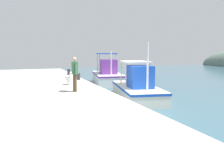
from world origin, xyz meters
name	(u,v)px	position (x,y,z in m)	size (l,w,h in m)	color
quay_pier	(1,113)	(0.00, -5.00, 0.40)	(36.00, 10.00, 0.80)	#B2B2AD
fishing_boat_nearest	(108,76)	(-8.55, 2.68, 0.73)	(5.50, 3.13, 2.92)	white
fishing_boat_second	(137,88)	(-2.00, 2.16, 0.66)	(5.63, 3.16, 3.32)	silver
pelican	(69,78)	(-4.01, -1.54, 1.20)	(0.96, 0.54, 0.82)	tan
fisherman_standing	(75,72)	(-1.45, -1.69, 1.78)	(0.64, 0.25, 1.75)	#4C3823
mooring_bollard_nearest	(69,72)	(-9.89, -0.45, 1.06)	(0.27, 0.27, 0.52)	#333338
mooring_bollard_second	(79,77)	(-6.10, -0.45, 1.04)	(0.24, 0.24, 0.48)	#333338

